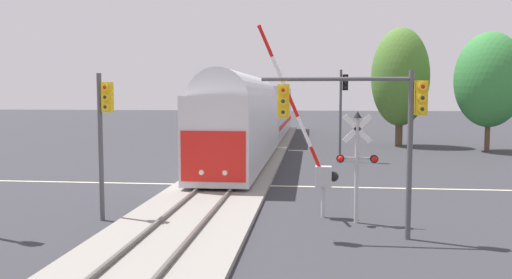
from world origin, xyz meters
name	(u,v)px	position (x,y,z in m)	size (l,w,h in m)	color
ground_plane	(224,185)	(0.00, 0.00, 0.00)	(220.00, 220.00, 0.00)	#333338
road_centre_stripe	(224,185)	(0.00, 0.00, 0.00)	(44.00, 0.20, 0.01)	beige
railway_track	(224,183)	(0.00, 0.00, 0.10)	(4.40, 80.00, 0.32)	gray
commuter_train	(260,113)	(0.00, 17.26, 2.79)	(3.04, 43.22, 5.16)	silver
crossing_gate_near	(316,157)	(4.26, -6.05, 2.11)	(2.84, 0.40, 6.68)	#B7B7BC
crossing_signal_mast	(357,155)	(5.61, -6.74, 2.29)	(1.36, 0.44, 3.74)	#B2B2B7
traffic_signal_near_right	(366,113)	(5.68, -8.59, 3.76)	(4.82, 0.38, 4.99)	#4C4C51
traffic_signal_far_side	(343,100)	(6.03, 9.44, 3.89)	(0.53, 0.38, 5.82)	#4C4C51
traffic_signal_median	(104,122)	(-2.83, -7.32, 3.35)	(0.53, 0.38, 4.99)	#4C4C51
maple_right_background	(489,80)	(17.14, 16.41, 5.34)	(5.02, 5.02, 8.86)	brown
oak_far_right	(400,77)	(11.25, 19.96, 5.66)	(4.68, 4.68, 9.70)	brown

